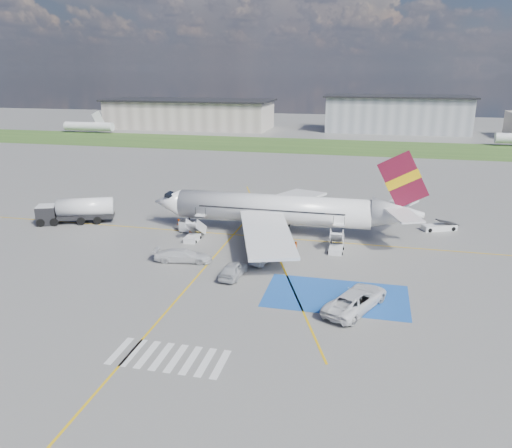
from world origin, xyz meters
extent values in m
plane|color=#60605E|center=(0.00, 0.00, 0.00)|extent=(400.00, 400.00, 0.00)
cube|color=#2D4C1E|center=(0.00, 95.00, 0.01)|extent=(400.00, 30.00, 0.01)
cube|color=gold|center=(0.00, 12.00, 0.01)|extent=(120.00, 0.20, 0.01)
cube|color=gold|center=(-5.00, -10.00, 0.01)|extent=(0.20, 60.00, 0.01)
cube|color=gold|center=(0.00, 12.00, 0.01)|extent=(20.71, 56.45, 0.01)
cube|color=#1A4B9D|center=(10.00, -4.00, 0.01)|extent=(14.00, 8.00, 0.01)
cube|color=silver|center=(-6.00, -18.00, 0.01)|extent=(0.60, 4.00, 0.01)
cube|color=silver|center=(-4.80, -18.00, 0.01)|extent=(0.60, 4.00, 0.01)
cube|color=silver|center=(-3.60, -18.00, 0.01)|extent=(0.60, 4.00, 0.01)
cube|color=silver|center=(-2.40, -18.00, 0.01)|extent=(0.60, 4.00, 0.01)
cube|color=silver|center=(-1.20, -18.00, 0.01)|extent=(0.60, 4.00, 0.01)
cube|color=silver|center=(0.00, -18.00, 0.01)|extent=(0.60, 4.00, 0.01)
cube|color=silver|center=(1.20, -18.00, 0.01)|extent=(0.60, 4.00, 0.01)
cube|color=silver|center=(2.40, -18.00, 0.01)|extent=(0.60, 4.00, 0.01)
cube|color=gray|center=(-55.00, 130.00, 5.00)|extent=(60.00, 22.00, 10.00)
cube|color=gray|center=(20.00, 135.00, 6.00)|extent=(48.00, 18.00, 12.00)
cylinder|color=silver|center=(0.00, 14.00, 3.40)|extent=(26.00, 3.90, 3.90)
cone|color=silver|center=(-15.00, 14.00, 3.40)|extent=(4.00, 3.90, 3.90)
cube|color=black|center=(-14.40, 14.00, 4.45)|extent=(1.67, 1.90, 0.82)
cone|color=silver|center=(16.20, 14.00, 3.80)|extent=(6.50, 3.90, 3.90)
cube|color=silver|center=(1.00, 5.50, 2.80)|extent=(9.86, 15.95, 1.40)
cube|color=silver|center=(1.00, 22.50, 2.80)|extent=(9.86, 15.95, 1.40)
cylinder|color=#38383A|center=(0.00, 8.40, 1.40)|extent=(3.40, 2.10, 2.10)
cylinder|color=#38383A|center=(0.00, 19.60, 1.40)|extent=(3.40, 2.10, 2.10)
cube|color=maroon|center=(16.50, 14.00, 8.20)|extent=(6.62, 0.30, 7.45)
cube|color=#EAB70D|center=(16.50, 14.00, 8.20)|extent=(4.36, 0.40, 3.08)
cube|color=silver|center=(16.80, 10.80, 4.50)|extent=(4.73, 5.95, 0.49)
cube|color=silver|center=(16.80, 17.20, 4.50)|extent=(4.73, 5.95, 0.49)
cube|color=black|center=(0.00, 12.04, 3.75)|extent=(19.50, 0.04, 0.18)
cube|color=black|center=(0.00, 15.96, 3.75)|extent=(19.50, 0.04, 0.18)
cube|color=silver|center=(-9.50, 9.85, 1.45)|extent=(1.40, 3.73, 2.32)
cube|color=silver|center=(-9.50, 11.75, 2.50)|extent=(1.40, 1.00, 0.12)
cylinder|color=black|center=(-10.20, 11.75, 3.05)|extent=(0.06, 0.06, 1.10)
cylinder|color=black|center=(-8.80, 11.75, 3.05)|extent=(0.06, 0.06, 1.10)
cube|color=silver|center=(-9.50, 8.25, 0.35)|extent=(1.60, 2.40, 0.70)
cube|color=silver|center=(9.00, 9.85, 1.45)|extent=(1.40, 3.73, 2.32)
cube|color=silver|center=(9.00, 11.75, 2.50)|extent=(1.40, 1.00, 0.12)
cylinder|color=black|center=(8.30, 11.75, 3.05)|extent=(0.06, 0.06, 1.10)
cylinder|color=black|center=(9.70, 11.75, 3.05)|extent=(0.06, 0.06, 1.10)
cube|color=silver|center=(9.00, 8.25, 0.35)|extent=(1.60, 2.40, 0.70)
cube|color=black|center=(-32.40, 10.68, 1.32)|extent=(3.43, 3.43, 2.64)
cylinder|color=silver|center=(-27.38, 12.66, 2.30)|extent=(8.23, 5.32, 2.64)
cube|color=black|center=(-27.38, 12.66, 0.98)|extent=(8.23, 5.32, 0.57)
cube|color=silver|center=(-11.47, 11.65, 0.83)|extent=(2.12, 1.48, 1.37)
cube|color=black|center=(-11.47, 11.65, 1.57)|extent=(2.01, 1.37, 0.12)
cube|color=silver|center=(22.27, 20.47, 0.39)|extent=(4.89, 3.27, 0.78)
cube|color=black|center=(23.34, 20.93, 1.07)|extent=(3.25, 2.28, 0.86)
imported|color=#ABADB2|center=(-1.14, -1.74, 0.84)|extent=(2.39, 5.06, 1.67)
imported|color=#ABADB2|center=(1.02, 2.93, 0.68)|extent=(2.48, 4.38, 1.37)
imported|color=silver|center=(11.99, -6.27, 1.23)|extent=(5.52, 7.22, 2.46)
imported|color=silver|center=(-8.03, 1.23, 0.99)|extent=(5.28, 2.70, 1.98)
imported|color=orange|center=(-10.64, 10.86, 0.79)|extent=(0.67, 0.67, 1.57)
imported|color=#E05A0B|center=(-12.96, 12.32, 0.80)|extent=(0.68, 0.83, 1.59)
imported|color=#DC600B|center=(4.35, 6.38, 0.85)|extent=(0.45, 1.01, 1.71)
camera|label=1|loc=(12.52, -49.43, 21.47)|focal=35.00mm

